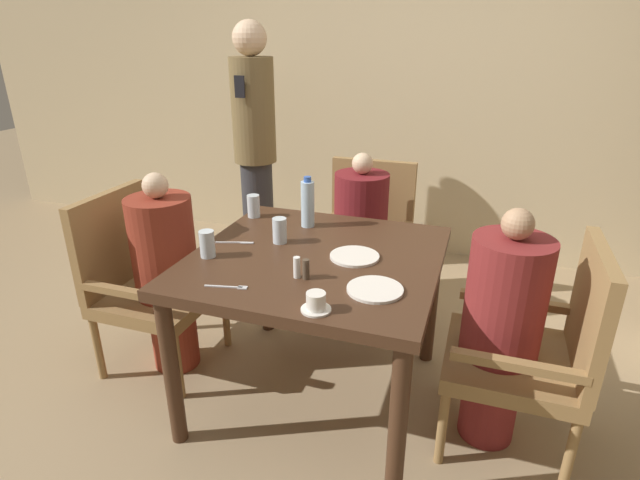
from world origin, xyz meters
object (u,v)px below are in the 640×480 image
(standing_host, at_px, (255,145))
(glass_tall_near, at_px, (207,244))
(diner_in_far_chair, at_px, (360,237))
(plate_main_left, at_px, (355,256))
(diner_in_left_chair, at_px, (167,273))
(water_bottle, at_px, (308,203))
(chair_right_side, at_px, (538,346))
(chair_left_side, at_px, (143,278))
(diner_in_right_chair, at_px, (501,328))
(teacup_with_saucer, at_px, (316,303))
(glass_tall_far, at_px, (254,206))
(chair_far_side, at_px, (366,235))
(plate_main_right, at_px, (375,289))
(glass_tall_mid, at_px, (280,230))

(standing_host, relative_size, glass_tall_near, 14.70)
(diner_in_far_chair, relative_size, plate_main_left, 4.84)
(diner_in_left_chair, distance_m, water_bottle, 0.81)
(chair_right_side, distance_m, glass_tall_near, 1.46)
(diner_in_left_chair, bearing_deg, chair_left_side, -180.00)
(diner_in_far_chair, bearing_deg, chair_left_side, -139.89)
(diner_in_right_chair, height_order, teacup_with_saucer, diner_in_right_chair)
(diner_in_left_chair, height_order, water_bottle, diner_in_left_chair)
(diner_in_left_chair, height_order, diner_in_far_chair, diner_in_left_chair)
(diner_in_far_chair, bearing_deg, glass_tall_far, -137.26)
(chair_far_side, height_order, plate_main_right, chair_far_side)
(diner_in_left_chair, xyz_separation_m, diner_in_far_chair, (0.81, 0.81, -0.01))
(glass_tall_near, bearing_deg, chair_far_side, 68.46)
(diner_in_far_chair, relative_size, plate_main_right, 4.84)
(diner_in_left_chair, xyz_separation_m, chair_right_side, (1.78, -0.00, -0.05))
(chair_right_side, xyz_separation_m, plate_main_right, (-0.64, -0.25, 0.28))
(teacup_with_saucer, xyz_separation_m, glass_tall_mid, (-0.37, 0.54, 0.03))
(glass_tall_near, bearing_deg, diner_in_right_chair, 7.74)
(plate_main_right, bearing_deg, chair_far_side, 105.07)
(diner_in_right_chair, bearing_deg, plate_main_left, 177.75)
(diner_in_left_chair, relative_size, teacup_with_saucer, 9.77)
(diner_in_right_chair, bearing_deg, diner_in_far_chair, 135.05)
(chair_left_side, height_order, plate_main_left, chair_left_side)
(diner_in_far_chair, xyz_separation_m, teacup_with_saucer, (0.16, -1.27, 0.26))
(diner_in_far_chair, distance_m, standing_host, 1.10)
(water_bottle, xyz_separation_m, glass_tall_far, (-0.32, 0.04, -0.06))
(glass_tall_far, bearing_deg, plate_main_left, -27.54)
(chair_far_side, height_order, diner_in_far_chair, diner_in_far_chair)
(plate_main_right, distance_m, glass_tall_near, 0.78)
(diner_in_right_chair, bearing_deg, plate_main_right, -153.20)
(glass_tall_far, bearing_deg, water_bottle, -6.90)
(standing_host, distance_m, plate_main_left, 1.66)
(plate_main_left, bearing_deg, plate_main_right, -60.36)
(diner_in_right_chair, bearing_deg, glass_tall_mid, 175.54)
(diner_in_far_chair, distance_m, water_bottle, 0.62)
(teacup_with_saucer, distance_m, water_bottle, 0.85)
(glass_tall_near, distance_m, glass_tall_far, 0.54)
(diner_in_right_chair, distance_m, water_bottle, 1.08)
(standing_host, bearing_deg, water_bottle, -51.90)
(diner_in_far_chair, bearing_deg, standing_host, 152.61)
(chair_right_side, bearing_deg, glass_tall_mid, 176.11)
(teacup_with_saucer, relative_size, glass_tall_mid, 0.91)
(diner_in_far_chair, xyz_separation_m, glass_tall_mid, (-0.21, -0.73, 0.29))
(plate_main_right, relative_size, teacup_with_saucer, 1.99)
(chair_left_side, relative_size, chair_far_side, 1.00)
(chair_far_side, bearing_deg, diner_in_left_chair, -130.20)
(diner_in_far_chair, bearing_deg, teacup_with_saucer, -82.87)
(plate_main_right, height_order, teacup_with_saucer, teacup_with_saucer)
(chair_right_side, xyz_separation_m, teacup_with_saucer, (-0.80, -0.46, 0.30))
(standing_host, bearing_deg, diner_in_left_chair, -85.81)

